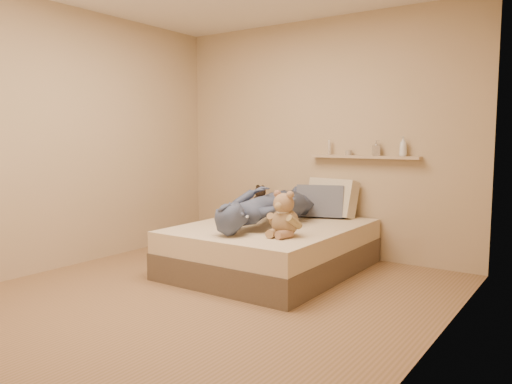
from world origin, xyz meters
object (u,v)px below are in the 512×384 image
Objects in this scene: bed at (272,248)px; dark_plush at (261,200)px; wall_shelf at (363,157)px; pillow_cream at (332,198)px; game_console at (240,216)px; teddy_bear at (284,217)px; person at (269,205)px; pillow_grey at (320,202)px.

bed is 6.24× the size of dark_plush.
pillow_cream is at bearing -166.04° from wall_shelf.
bed is at bearing 87.54° from game_console.
teddy_bear is (0.41, 0.08, 0.02)m from game_console.
pillow_cream is at bearing 74.37° from bed.
person is at bearing -122.79° from wall_shelf.
dark_plush is 0.94m from person.
game_console is 0.35× the size of pillow_grey.
person is (0.59, -0.73, 0.06)m from dark_plush.
bed is 10.82× the size of game_console.
game_console reaches higher than bed.
pillow_cream is at bearing 79.18° from game_console.
pillow_grey is at bearing -107.91° from person.
person reaches higher than dark_plush.
wall_shelf is (0.55, 0.91, 0.88)m from bed.
dark_plush is at bearing 116.34° from game_console.
person is 1.34× the size of wall_shelf.
teddy_bear reaches higher than bed.
bed is 0.69m from teddy_bear.
wall_shelf is (0.59, 0.91, 0.46)m from person.
person is at bearing -106.30° from pillow_grey.
pillow_cream is (0.25, 1.33, 0.05)m from game_console.
teddy_bear reaches higher than pillow_grey.
bed is 1.38m from wall_shelf.
bed is at bearing -103.47° from pillow_grey.
pillow_cream is 0.46× the size of wall_shelf.
wall_shelf reaches higher than pillow_grey.
teddy_bear is at bearing 134.02° from person.
dark_plush is 0.25× the size of wall_shelf.
game_console is at bearing -100.82° from pillow_cream.
teddy_bear reaches higher than person.
game_console is at bearing -63.66° from dark_plush.
pillow_cream is at bearing 64.47° from pillow_grey.
pillow_grey reaches higher than bed.
game_console is 0.15× the size of wall_shelf.
pillow_cream reaches higher than dark_plush.
pillow_grey is at bearing -150.35° from wall_shelf.
teddy_bear is 0.59m from person.
dark_plush reaches higher than bed.
game_console is at bearing -98.94° from pillow_grey.
person is (-0.20, -0.69, 0.02)m from pillow_grey.
bed is 3.45× the size of pillow_cream.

